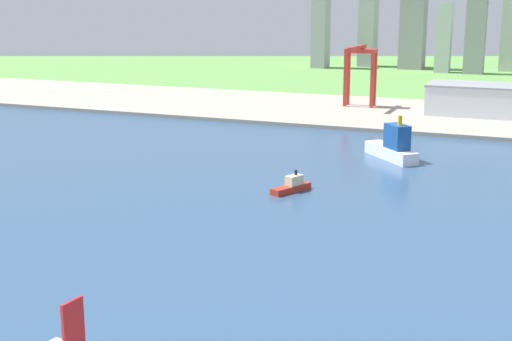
{
  "coord_description": "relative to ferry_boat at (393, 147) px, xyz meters",
  "views": [
    {
      "loc": [
        80.61,
        7.69,
        77.02
      ],
      "look_at": [
        3.31,
        194.45,
        28.56
      ],
      "focal_mm": 50.12,
      "sensor_mm": 36.0,
      "label": 1
    }
  ],
  "objects": [
    {
      "name": "water_bay",
      "position": [
        -11.46,
        -111.4,
        -6.55
      ],
      "size": [
        840.0,
        360.0,
        0.15
      ],
      "primitive_type": "cube",
      "color": "#2D4C70",
      "rests_on": "ground"
    },
    {
      "name": "industrial_pier",
      "position": [
        -11.46,
        138.6,
        -5.38
      ],
      "size": [
        840.0,
        140.0,
        2.5
      ],
      "primitive_type": "cube",
      "color": "#A29889",
      "rests_on": "ground"
    },
    {
      "name": "ferry_boat",
      "position": [
        0.0,
        0.0,
        0.0
      ],
      "size": [
        31.74,
        33.26,
        22.74
      ],
      "color": "white",
      "rests_on": "water_bay"
    },
    {
      "name": "port_crane_red",
      "position": [
        -57.02,
        153.11,
        26.52
      ],
      "size": [
        21.76,
        42.1,
        43.44
      ],
      "color": "#B72D23",
      "rests_on": "industrial_pier"
    },
    {
      "name": "distant_skyline",
      "position": [
        9.62,
        474.43,
        48.14
      ],
      "size": [
        384.5,
        71.32,
        150.67
      ],
      "color": "#9D9AA7",
      "rests_on": "ground"
    },
    {
      "name": "warehouse_main",
      "position": [
        23.03,
        148.62,
        6.02
      ],
      "size": [
        60.89,
        40.79,
        20.24
      ],
      "color": "silver",
      "rests_on": "industrial_pier"
    },
    {
      "name": "ground_plane",
      "position": [
        -11.46,
        -51.4,
        -6.63
      ],
      "size": [
        2400.0,
        2400.0,
        0.0
      ],
      "primitive_type": "plane",
      "color": "#5D9346"
    },
    {
      "name": "tugboat_small",
      "position": [
        -25.71,
        -75.9,
        -4.1
      ],
      "size": [
        12.35,
        20.04,
        8.64
      ],
      "color": "#B22D1E",
      "rests_on": "water_bay"
    }
  ]
}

